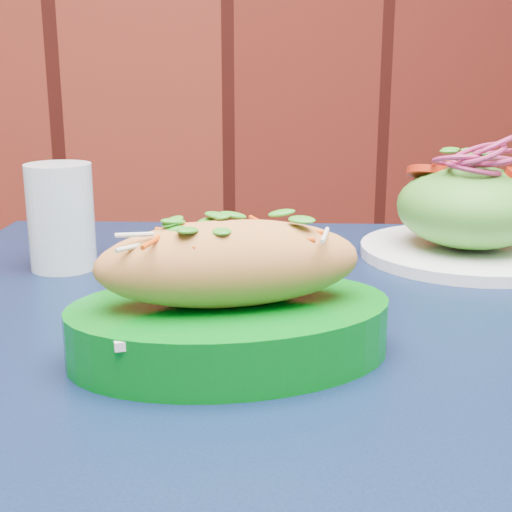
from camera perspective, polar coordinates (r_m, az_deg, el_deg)
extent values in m
cube|color=black|center=(0.57, 6.11, -7.52)|extent=(0.98, 0.98, 0.03)
cylinder|color=black|center=(1.08, -14.47, -18.74)|extent=(0.04, 0.04, 0.72)
cube|color=white|center=(0.51, -2.08, -4.22)|extent=(0.18, 0.11, 0.01)
ellipsoid|color=#DF8846|center=(0.50, -2.12, -0.59)|extent=(0.19, 0.07, 0.06)
cylinder|color=white|center=(0.81, 16.57, 0.34)|extent=(0.23, 0.23, 0.01)
ellipsoid|color=#4C992D|center=(0.80, 16.83, 3.77)|extent=(0.16, 0.16, 0.09)
cylinder|color=red|center=(0.81, 13.63, 6.84)|extent=(0.05, 0.05, 0.01)
cylinder|color=red|center=(0.84, 15.45, 7.01)|extent=(0.05, 0.05, 0.01)
torus|color=#9C2254|center=(0.79, 17.10, 7.21)|extent=(0.06, 0.06, 0.01)
torus|color=#9C2254|center=(0.79, 17.12, 7.50)|extent=(0.06, 0.06, 0.01)
torus|color=#9C2254|center=(0.79, 17.14, 7.78)|extent=(0.06, 0.06, 0.01)
torus|color=#9C2254|center=(0.79, 17.16, 8.07)|extent=(0.06, 0.06, 0.01)
torus|color=#9C2254|center=(0.79, 17.19, 8.35)|extent=(0.06, 0.06, 0.01)
torus|color=#9C2254|center=(0.79, 17.21, 8.64)|extent=(0.06, 0.06, 0.01)
cylinder|color=silver|center=(0.75, -15.33, 3.03)|extent=(0.07, 0.07, 0.11)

